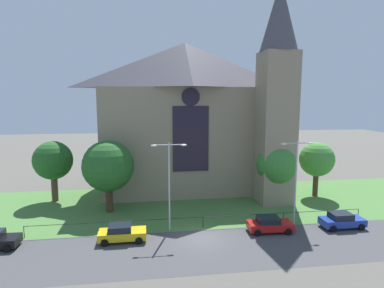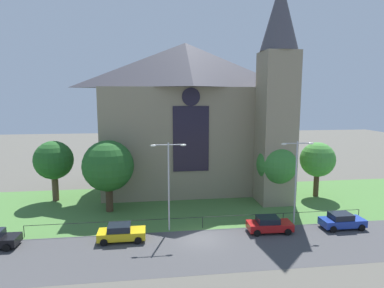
{
  "view_description": "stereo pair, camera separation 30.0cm",
  "coord_description": "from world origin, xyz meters",
  "px_view_note": "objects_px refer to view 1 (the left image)",
  "views": [
    {
      "loc": [
        -4.82,
        -27.68,
        12.83
      ],
      "look_at": [
        0.21,
        8.0,
        7.58
      ],
      "focal_mm": 30.53,
      "sensor_mm": 36.0,
      "label": 1
    },
    {
      "loc": [
        -4.52,
        -27.72,
        12.83
      ],
      "look_at": [
        0.21,
        8.0,
        7.58
      ],
      "focal_mm": 30.53,
      "sensor_mm": 36.0,
      "label": 2
    }
  ],
  "objects_px": {
    "tree_right_far": "(317,160)",
    "tree_right_near": "(276,165)",
    "church_building": "(191,115)",
    "streetlamp_far": "(296,172)",
    "parked_car_yellow": "(122,233)",
    "parked_car_blue": "(342,220)",
    "tree_left_far": "(53,161)",
    "parked_car_red": "(270,224)",
    "streetlamp_near": "(169,176)",
    "tree_left_near": "(108,166)"
  },
  "relations": [
    {
      "from": "streetlamp_far",
      "to": "parked_car_yellow",
      "type": "bearing_deg",
      "value": -174.09
    },
    {
      "from": "tree_right_near",
      "to": "tree_left_near",
      "type": "xyz_separation_m",
      "value": [
        -19.58,
        -0.12,
        0.43
      ]
    },
    {
      "from": "parked_car_yellow",
      "to": "streetlamp_far",
      "type": "bearing_deg",
      "value": 6.1
    },
    {
      "from": "church_building",
      "to": "parked_car_red",
      "type": "height_order",
      "value": "church_building"
    },
    {
      "from": "tree_right_near",
      "to": "streetlamp_far",
      "type": "relative_size",
      "value": 0.85
    },
    {
      "from": "tree_right_far",
      "to": "tree_left_near",
      "type": "xyz_separation_m",
      "value": [
        -25.92,
        -2.27,
        0.41
      ]
    },
    {
      "from": "tree_left_far",
      "to": "streetlamp_near",
      "type": "relative_size",
      "value": 0.87
    },
    {
      "from": "tree_right_far",
      "to": "church_building",
      "type": "bearing_deg",
      "value": 158.98
    },
    {
      "from": "tree_left_far",
      "to": "parked_car_red",
      "type": "distance_m",
      "value": 26.49
    },
    {
      "from": "church_building",
      "to": "parked_car_yellow",
      "type": "relative_size",
      "value": 6.18
    },
    {
      "from": "tree_left_far",
      "to": "parked_car_yellow",
      "type": "xyz_separation_m",
      "value": [
        9.02,
        -12.75,
        -4.32
      ]
    },
    {
      "from": "church_building",
      "to": "streetlamp_near",
      "type": "relative_size",
      "value": 3.04
    },
    {
      "from": "church_building",
      "to": "parked_car_blue",
      "type": "bearing_deg",
      "value": -51.6
    },
    {
      "from": "streetlamp_near",
      "to": "church_building",
      "type": "bearing_deg",
      "value": 74.23
    },
    {
      "from": "tree_left_far",
      "to": "tree_right_near",
      "type": "bearing_deg",
      "value": -9.96
    },
    {
      "from": "parked_car_yellow",
      "to": "church_building",
      "type": "bearing_deg",
      "value": 62.56
    },
    {
      "from": "tree_left_near",
      "to": "parked_car_blue",
      "type": "bearing_deg",
      "value": -18.83
    },
    {
      "from": "church_building",
      "to": "streetlamp_near",
      "type": "bearing_deg",
      "value": -105.77
    },
    {
      "from": "streetlamp_near",
      "to": "streetlamp_far",
      "type": "height_order",
      "value": "streetlamp_near"
    },
    {
      "from": "church_building",
      "to": "tree_left_near",
      "type": "height_order",
      "value": "church_building"
    },
    {
      "from": "tree_right_far",
      "to": "parked_car_yellow",
      "type": "bearing_deg",
      "value": -156.93
    },
    {
      "from": "parked_car_yellow",
      "to": "parked_car_red",
      "type": "relative_size",
      "value": 0.98
    },
    {
      "from": "church_building",
      "to": "tree_right_far",
      "type": "height_order",
      "value": "church_building"
    },
    {
      "from": "tree_left_far",
      "to": "parked_car_yellow",
      "type": "height_order",
      "value": "tree_left_far"
    },
    {
      "from": "parked_car_blue",
      "to": "parked_car_red",
      "type": "bearing_deg",
      "value": 179.73
    },
    {
      "from": "streetlamp_far",
      "to": "parked_car_red",
      "type": "distance_m",
      "value": 5.92
    },
    {
      "from": "tree_right_near",
      "to": "streetlamp_far",
      "type": "distance_m",
      "value": 6.34
    },
    {
      "from": "streetlamp_far",
      "to": "parked_car_blue",
      "type": "xyz_separation_m",
      "value": [
        4.15,
        -1.74,
        -4.62
      ]
    },
    {
      "from": "parked_car_blue",
      "to": "tree_right_far",
      "type": "bearing_deg",
      "value": 75.11
    },
    {
      "from": "church_building",
      "to": "tree_left_near",
      "type": "bearing_deg",
      "value": -141.62
    },
    {
      "from": "tree_left_far",
      "to": "parked_car_red",
      "type": "height_order",
      "value": "tree_left_far"
    },
    {
      "from": "tree_right_far",
      "to": "tree_right_near",
      "type": "bearing_deg",
      "value": -161.23
    },
    {
      "from": "streetlamp_far",
      "to": "parked_car_blue",
      "type": "distance_m",
      "value": 6.45
    },
    {
      "from": "tree_left_near",
      "to": "parked_car_blue",
      "type": "distance_m",
      "value": 24.91
    },
    {
      "from": "tree_left_near",
      "to": "parked_car_yellow",
      "type": "xyz_separation_m",
      "value": [
        1.93,
        -7.95,
        -4.45
      ]
    },
    {
      "from": "tree_left_far",
      "to": "parked_car_red",
      "type": "relative_size",
      "value": 1.75
    },
    {
      "from": "church_building",
      "to": "tree_right_far",
      "type": "bearing_deg",
      "value": -21.02
    },
    {
      "from": "tree_right_far",
      "to": "parked_car_blue",
      "type": "distance_m",
      "value": 11.29
    },
    {
      "from": "streetlamp_far",
      "to": "parked_car_yellow",
      "type": "height_order",
      "value": "streetlamp_far"
    },
    {
      "from": "tree_right_far",
      "to": "streetlamp_far",
      "type": "height_order",
      "value": "streetlamp_far"
    },
    {
      "from": "church_building",
      "to": "parked_car_red",
      "type": "bearing_deg",
      "value": -71.57
    },
    {
      "from": "tree_right_near",
      "to": "streetlamp_far",
      "type": "xyz_separation_m",
      "value": [
        -0.54,
        -6.29,
        0.6
      ]
    },
    {
      "from": "tree_left_near",
      "to": "streetlamp_near",
      "type": "xyz_separation_m",
      "value": [
        6.33,
        -6.18,
        0.22
      ]
    },
    {
      "from": "parked_car_yellow",
      "to": "tree_right_far",
      "type": "bearing_deg",
      "value": 23.25
    },
    {
      "from": "tree_right_far",
      "to": "parked_car_red",
      "type": "distance_m",
      "value": 14.91
    },
    {
      "from": "tree_left_near",
      "to": "streetlamp_far",
      "type": "distance_m",
      "value": 20.02
    },
    {
      "from": "tree_right_near",
      "to": "tree_left_near",
      "type": "height_order",
      "value": "tree_left_near"
    },
    {
      "from": "tree_left_far",
      "to": "streetlamp_near",
      "type": "xyz_separation_m",
      "value": [
        13.42,
        -10.98,
        0.36
      ]
    },
    {
      "from": "tree_right_near",
      "to": "tree_left_far",
      "type": "distance_m",
      "value": 27.09
    },
    {
      "from": "tree_right_near",
      "to": "tree_left_far",
      "type": "relative_size",
      "value": 0.97
    }
  ]
}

